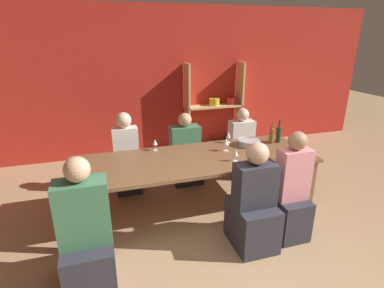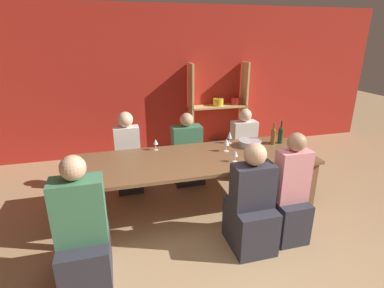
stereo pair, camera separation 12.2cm
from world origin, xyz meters
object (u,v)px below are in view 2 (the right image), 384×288
object	(u,v)px
person_far_c	(187,156)
wine_glass_red_a	(302,144)
wine_bottle_green	(273,136)
wine_glass_white_a	(227,142)
mixing_bowl	(250,143)
dining_table	(194,163)
shelf_unit	(220,118)
wine_glass_red_c	(156,142)
wine_glass_red_e	(82,162)
person_near_a	(289,200)
wine_glass_red_d	(298,154)
person_far_b	(128,161)
wine_bottle_dark	(281,134)
wine_glass_red_f	(235,154)
person_near_c	(251,210)
wine_glass_empty_a	(230,135)
person_far_a	(243,151)
person_near_b	(83,239)
wine_glass_red_b	(295,148)

from	to	relation	value
person_far_c	wine_glass_red_a	bearing A→B (deg)	140.19
wine_bottle_green	wine_glass_white_a	bearing A→B (deg)	-173.18
mixing_bowl	wine_bottle_green	xyz separation A→B (m)	(0.34, -0.01, 0.08)
mixing_bowl	dining_table	bearing A→B (deg)	-166.16
shelf_unit	person_far_c	xyz separation A→B (m)	(-0.99, -1.20, -0.25)
wine_glass_red_c	wine_glass_red_e	distance (m)	1.00
wine_glass_white_a	wine_glass_red_c	distance (m)	0.93
wine_bottle_green	person_near_a	bearing A→B (deg)	-108.59
wine_glass_red_d	person_far_b	bearing A→B (deg)	147.20
person_far_b	mixing_bowl	bearing A→B (deg)	159.42
wine_bottle_dark	wine_glass_red_f	size ratio (longest dim) A/B	2.24
wine_glass_white_a	wine_glass_red_e	distance (m)	1.79
wine_glass_red_f	person_near_c	world-z (taller)	person_near_c
person_far_b	wine_glass_red_f	bearing A→B (deg)	138.87
shelf_unit	wine_glass_empty_a	distance (m)	1.77
wine_glass_white_a	person_far_b	bearing A→B (deg)	150.27
mixing_bowl	wine_glass_red_d	xyz separation A→B (m)	(0.32, -0.64, 0.05)
person_far_a	person_near_c	xyz separation A→B (m)	(-0.67, -1.68, 0.03)
wine_glass_red_e	person_near_b	bearing A→B (deg)	-88.24
person_far_b	person_far_c	world-z (taller)	person_far_b
shelf_unit	person_near_c	xyz separation A→B (m)	(-0.73, -2.94, -0.20)
wine_bottle_green	person_near_a	distance (m)	1.14
person_far_c	wine_bottle_green	bearing A→B (deg)	147.06
wine_glass_red_c	person_near_a	world-z (taller)	person_near_a
wine_glass_empty_a	person_far_c	xyz separation A→B (m)	(-0.50, 0.49, -0.46)
wine_bottle_dark	wine_glass_red_a	size ratio (longest dim) A/B	2.01
wine_bottle_green	wine_glass_white_a	world-z (taller)	wine_bottle_green
wine_glass_empty_a	dining_table	bearing A→B (deg)	-147.67
wine_glass_red_e	wine_glass_red_f	size ratio (longest dim) A/B	1.09
person_near_a	wine_bottle_dark	bearing A→B (deg)	65.81
wine_bottle_green	wine_glass_red_a	distance (m)	0.43
shelf_unit	wine_glass_red_f	distance (m)	2.43
wine_bottle_dark	wine_glass_red_e	distance (m)	2.64
wine_glass_white_a	wine_glass_empty_a	distance (m)	0.33
wine_glass_red_c	person_far_b	size ratio (longest dim) A/B	0.13
wine_glass_red_f	person_near_a	world-z (taller)	person_near_a
wine_glass_red_c	wine_glass_white_a	bearing A→B (deg)	-18.07
wine_glass_white_a	wine_bottle_dark	bearing A→B (deg)	6.65
wine_glass_red_c	wine_glass_red_d	bearing A→B (deg)	-27.67
shelf_unit	dining_table	bearing A→B (deg)	-118.16
mixing_bowl	person_far_a	xyz separation A→B (m)	(0.20, 0.62, -0.38)
dining_table	wine_bottle_green	distance (m)	1.23
dining_table	wine_glass_red_b	world-z (taller)	wine_glass_red_b
wine_bottle_green	wine_glass_red_c	size ratio (longest dim) A/B	2.06
dining_table	wine_glass_empty_a	size ratio (longest dim) A/B	17.76
wine_bottle_green	person_far_a	size ratio (longest dim) A/B	0.29
wine_glass_red_b	wine_bottle_dark	bearing A→B (deg)	79.95
wine_bottle_green	person_near_c	size ratio (longest dim) A/B	0.27
wine_glass_empty_a	wine_glass_red_f	bearing A→B (deg)	-106.03
wine_glass_red_a	person_far_a	xyz separation A→B (m)	(-0.35, 1.01, -0.45)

